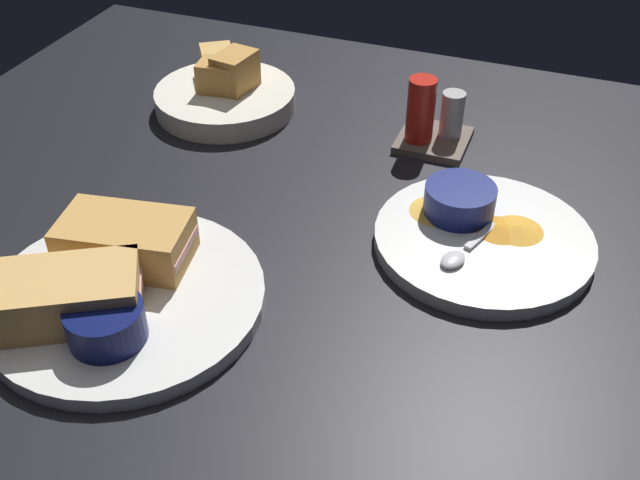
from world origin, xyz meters
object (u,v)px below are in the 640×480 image
at_px(plate_sandwich_main, 126,298).
at_px(bread_basket_rear, 225,93).
at_px(spoon_by_dark_ramekin, 116,293).
at_px(sandwich_half_far, 70,295).
at_px(spoon_by_gravy_ramekin, 460,254).
at_px(ramekin_dark_sauce, 106,322).
at_px(plate_chips_companion, 483,240).
at_px(sandwich_half_near, 126,240).
at_px(ramekin_light_gravy, 460,199).
at_px(condiment_caddy, 432,121).

height_order(plate_sandwich_main, bread_basket_rear, bread_basket_rear).
xyz_separation_m(plate_sandwich_main, spoon_by_dark_ramekin, (-0.00, -0.01, 0.01)).
distance_m(sandwich_half_far, spoon_by_gravy_ramekin, 0.39).
bearing_deg(spoon_by_gravy_ramekin, spoon_by_dark_ramekin, -149.21).
bearing_deg(ramekin_dark_sauce, plate_chips_companion, 43.46).
height_order(sandwich_half_near, bread_basket_rear, bread_basket_rear).
relative_size(sandwich_half_far, plate_chips_companion, 0.63).
relative_size(sandwich_half_near, ramekin_light_gravy, 1.79).
bearing_deg(ramekin_dark_sauce, plate_sandwich_main, 108.82).
bearing_deg(sandwich_half_near, ramekin_light_gravy, 33.85).
bearing_deg(spoon_by_dark_ramekin, ramekin_dark_sauce, -64.01).
height_order(plate_sandwich_main, ramekin_dark_sauce, ramekin_dark_sauce).
bearing_deg(bread_basket_rear, ramekin_dark_sauce, -76.61).
distance_m(sandwich_half_near, spoon_by_gravy_ramekin, 0.34).
distance_m(plate_chips_companion, ramekin_light_gravy, 0.05).
height_order(spoon_by_dark_ramekin, bread_basket_rear, bread_basket_rear).
height_order(ramekin_light_gravy, condiment_caddy, condiment_caddy).
relative_size(sandwich_half_far, bread_basket_rear, 0.77).
xyz_separation_m(spoon_by_gravy_ramekin, bread_basket_rear, (-0.39, 0.23, 0.00)).
distance_m(plate_sandwich_main, bread_basket_rear, 0.41).
bearing_deg(plate_chips_companion, sandwich_half_near, -152.90).
distance_m(sandwich_half_far, condiment_caddy, 0.51).
height_order(sandwich_half_near, spoon_by_gravy_ramekin, sandwich_half_near).
height_order(sandwich_half_far, spoon_by_gravy_ramekin, sandwich_half_far).
bearing_deg(spoon_by_dark_ramekin, spoon_by_gravy_ramekin, 30.79).
distance_m(sandwich_half_near, sandwich_half_far, 0.09).
relative_size(sandwich_half_far, condiment_caddy, 1.59).
bearing_deg(plate_chips_companion, spoon_by_dark_ramekin, -144.52).
relative_size(spoon_by_dark_ramekin, plate_chips_companion, 0.40).
xyz_separation_m(spoon_by_dark_ramekin, plate_chips_companion, (0.32, 0.23, -0.01)).
height_order(bread_basket_rear, condiment_caddy, condiment_caddy).
height_order(sandwich_half_far, plate_chips_companion, sandwich_half_far).
distance_m(sandwich_half_near, condiment_caddy, 0.43).
distance_m(ramekin_dark_sauce, spoon_by_gravy_ramekin, 0.36).
bearing_deg(ramekin_light_gravy, spoon_by_dark_ramekin, -137.75).
relative_size(plate_sandwich_main, sandwich_half_near, 1.93).
distance_m(bread_basket_rear, condiment_caddy, 0.29).
bearing_deg(sandwich_half_near, condiment_caddy, 57.72).
bearing_deg(ramekin_light_gravy, plate_chips_companion, -39.81).
bearing_deg(condiment_caddy, sandwich_half_far, -117.16).
relative_size(ramekin_light_gravy, spoon_by_gravy_ramekin, 0.81).
height_order(plate_chips_companion, spoon_by_gravy_ramekin, spoon_by_gravy_ramekin).
xyz_separation_m(ramekin_dark_sauce, bread_basket_rear, (-0.11, 0.46, -0.01)).
height_order(spoon_by_dark_ramekin, spoon_by_gravy_ramekin, same).
height_order(sandwich_half_near, ramekin_dark_sauce, sandwich_half_near).
bearing_deg(ramekin_light_gravy, ramekin_dark_sauce, -129.93).
bearing_deg(ramekin_dark_sauce, spoon_by_dark_ramekin, 115.99).
distance_m(sandwich_half_far, bread_basket_rear, 0.45).
bearing_deg(sandwich_half_far, spoon_by_dark_ramekin, 57.95).
distance_m(plate_chips_companion, spoon_by_gravy_ramekin, 0.05).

